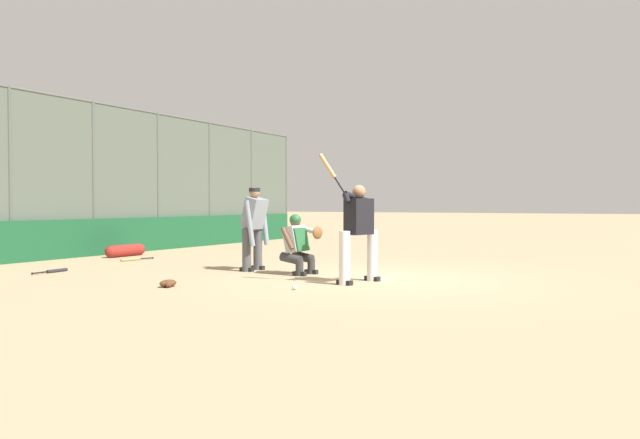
{
  "coord_description": "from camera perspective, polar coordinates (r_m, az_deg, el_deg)",
  "views": [
    {
      "loc": [
        10.1,
        4.48,
        1.34
      ],
      "look_at": [
        0.18,
        -1.0,
        1.05
      ],
      "focal_mm": 35.0,
      "sensor_mm": 36.0,
      "label": 1
    }
  ],
  "objects": [
    {
      "name": "umpire_home",
      "position": [
        12.49,
        -6.05,
        -0.6
      ],
      "size": [
        0.68,
        0.41,
        1.66
      ],
      "rotation": [
        0.0,
        0.0,
        0.01
      ],
      "color": "#4C4C51",
      "rests_on": "ground_plane"
    },
    {
      "name": "equipment_bag_dugout_side",
      "position": [
        16.58,
        -17.37,
        -2.72
      ],
      "size": [
        1.25,
        0.3,
        0.3
      ],
      "color": "maroon",
      "rests_on": "ground_plane"
    },
    {
      "name": "padding_wall",
      "position": [
        16.35,
        -22.84,
        -1.69
      ],
      "size": [
        20.72,
        0.18,
        0.95
      ],
      "primitive_type": "cube",
      "color": "#19512D",
      "rests_on": "ground_plane"
    },
    {
      "name": "spare_bat_by_padding",
      "position": [
        15.29,
        -16.72,
        -3.5
      ],
      "size": [
        0.86,
        0.24,
        0.07
      ],
      "rotation": [
        0.0,
        0.0,
        6.07
      ],
      "color": "black",
      "rests_on": "ground_plane"
    },
    {
      "name": "backstop_fence",
      "position": [
        16.42,
        -23.11,
        3.93
      ],
      "size": [
        21.22,
        0.08,
        3.99
      ],
      "color": "#515651",
      "rests_on": "ground_plane"
    },
    {
      "name": "home_plate_marker",
      "position": [
        11.13,
        4.98,
        -5.42
      ],
      "size": [
        0.43,
        0.43,
        0.01
      ],
      "primitive_type": "cube",
      "color": "white",
      "rests_on": "ground_plane"
    },
    {
      "name": "batter_at_plate",
      "position": [
        10.52,
        3.52,
        -0.93
      ],
      "size": [
        0.91,
        0.79,
        2.18
      ],
      "rotation": [
        0.0,
        0.0,
        -0.24
      ],
      "color": "silver",
      "rests_on": "ground_plane"
    },
    {
      "name": "catcher_behind_plate",
      "position": [
        11.79,
        -1.96,
        -2.18
      ],
      "size": [
        0.61,
        0.73,
        1.14
      ],
      "rotation": [
        0.0,
        0.0,
        -0.07
      ],
      "color": "#333333",
      "rests_on": "ground_plane"
    },
    {
      "name": "fielding_glove_on_dirt",
      "position": [
        10.34,
        -13.72,
        -5.69
      ],
      "size": [
        0.33,
        0.25,
        0.12
      ],
      "color": "#56331E",
      "rests_on": "ground_plane"
    },
    {
      "name": "ground_plane",
      "position": [
        11.13,
        4.98,
        -5.45
      ],
      "size": [
        160.0,
        160.0,
        0.0
      ],
      "primitive_type": "plane",
      "color": "tan"
    },
    {
      "name": "baseball_loose",
      "position": [
        9.73,
        -2.35,
        -6.23
      ],
      "size": [
        0.07,
        0.07,
        0.07
      ],
      "primitive_type": "sphere",
      "color": "white",
      "rests_on": "ground_plane"
    },
    {
      "name": "spare_bat_near_backstop",
      "position": [
        13.18,
        -23.12,
        -4.34
      ],
      "size": [
        0.83,
        0.1,
        0.07
      ],
      "rotation": [
        0.0,
        0.0,
        3.2
      ],
      "color": "black",
      "rests_on": "ground_plane"
    }
  ]
}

